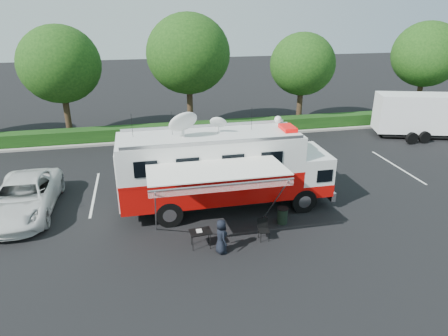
{
  "coord_description": "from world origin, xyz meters",
  "views": [
    {
      "loc": [
        -3.78,
        -17.11,
        9.29
      ],
      "look_at": [
        0.0,
        0.5,
        1.9
      ],
      "focal_mm": 32.0,
      "sensor_mm": 36.0,
      "label": 1
    }
  ],
  "objects_px": {
    "white_suv": "(27,213)",
    "trash_bin": "(282,215)",
    "command_truck": "(224,169)",
    "semi_trailer": "(448,115)",
    "folding_table": "(201,232)"
  },
  "relations": [
    {
      "from": "command_truck",
      "to": "folding_table",
      "type": "distance_m",
      "value": 3.86
    },
    {
      "from": "white_suv",
      "to": "folding_table",
      "type": "bearing_deg",
      "value": -29.98
    },
    {
      "from": "trash_bin",
      "to": "semi_trailer",
      "type": "bearing_deg",
      "value": 30.53
    },
    {
      "from": "command_truck",
      "to": "semi_trailer",
      "type": "xyz_separation_m",
      "value": [
        18.63,
        7.61,
        -0.39
      ]
    },
    {
      "from": "trash_bin",
      "to": "semi_trailer",
      "type": "distance_m",
      "value": 19.03
    },
    {
      "from": "command_truck",
      "to": "white_suv",
      "type": "height_order",
      "value": "command_truck"
    },
    {
      "from": "folding_table",
      "to": "trash_bin",
      "type": "xyz_separation_m",
      "value": [
        3.96,
        1.15,
        -0.31
      ]
    },
    {
      "from": "folding_table",
      "to": "trash_bin",
      "type": "distance_m",
      "value": 4.13
    },
    {
      "from": "folding_table",
      "to": "trash_bin",
      "type": "bearing_deg",
      "value": 16.2
    },
    {
      "from": "command_truck",
      "to": "trash_bin",
      "type": "bearing_deg",
      "value": -41.77
    },
    {
      "from": "white_suv",
      "to": "trash_bin",
      "type": "relative_size",
      "value": 7.9
    },
    {
      "from": "command_truck",
      "to": "folding_table",
      "type": "xyz_separation_m",
      "value": [
        -1.68,
        -3.18,
        -1.39
      ]
    },
    {
      "from": "folding_table",
      "to": "command_truck",
      "type": "bearing_deg",
      "value": 62.13
    },
    {
      "from": "white_suv",
      "to": "folding_table",
      "type": "distance_m",
      "value": 9.06
    },
    {
      "from": "command_truck",
      "to": "white_suv",
      "type": "distance_m",
      "value": 9.77
    }
  ]
}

